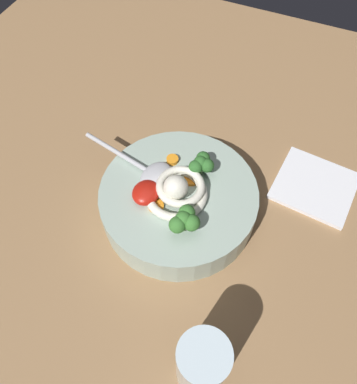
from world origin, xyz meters
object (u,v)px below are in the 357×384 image
(drinking_glass, at_px, (202,364))
(folded_napkin, at_px, (315,186))
(noodle_pile, at_px, (177,190))
(soup_spoon, at_px, (149,172))
(soup_bowl, at_px, (178,201))

(drinking_glass, height_order, folded_napkin, drinking_glass)
(noodle_pile, relative_size, folded_napkin, 0.82)
(folded_napkin, bearing_deg, drinking_glass, 168.04)
(drinking_glass, bearing_deg, soup_spoon, 38.18)
(noodle_pile, bearing_deg, folded_napkin, -54.21)
(soup_spoon, height_order, folded_napkin, soup_spoon)
(soup_bowl, relative_size, noodle_pile, 2.33)
(soup_spoon, relative_size, folded_napkin, 1.31)
(drinking_glass, distance_m, folded_napkin, 0.37)
(soup_spoon, bearing_deg, folded_napkin, -141.52)
(soup_bowl, xyz_separation_m, soup_spoon, (0.01, 0.06, 0.04))
(noodle_pile, height_order, folded_napkin, noodle_pile)
(soup_spoon, xyz_separation_m, folded_napkin, (0.13, -0.26, -0.06))
(noodle_pile, xyz_separation_m, soup_spoon, (0.02, 0.06, -0.01))
(drinking_glass, bearing_deg, soup_bowl, 29.78)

